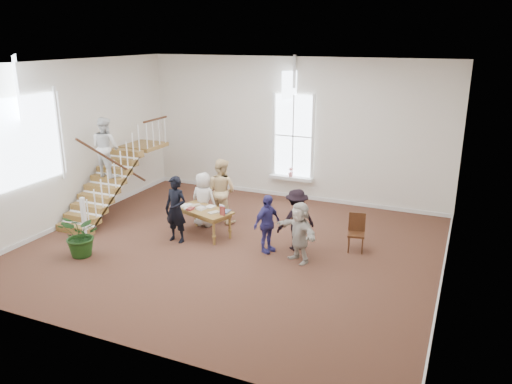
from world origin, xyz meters
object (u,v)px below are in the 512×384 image
at_px(library_table, 203,212).
at_px(elderly_woman, 204,200).
at_px(person_yellow, 221,191).
at_px(side_chair, 356,230).
at_px(woman_cluster_a, 267,224).
at_px(woman_cluster_b, 296,220).
at_px(floor_plant, 82,235).
at_px(woman_cluster_c, 299,232).
at_px(police_officer, 176,209).

relative_size(library_table, elderly_woman, 1.11).
bearing_deg(person_yellow, side_chair, -177.68).
height_order(woman_cluster_a, woman_cluster_b, woman_cluster_b).
bearing_deg(woman_cluster_a, floor_plant, 137.98).
relative_size(woman_cluster_a, floor_plant, 1.35).
relative_size(elderly_woman, side_chair, 1.63).
relative_size(person_yellow, side_chair, 1.96).
height_order(elderly_woman, woman_cluster_b, woman_cluster_b).
xyz_separation_m(library_table, floor_plant, (-2.00, -2.37, -0.10)).
height_order(woman_cluster_c, side_chair, woman_cluster_c).
xyz_separation_m(woman_cluster_a, side_chair, (1.99, 0.99, -0.21)).
bearing_deg(woman_cluster_b, floor_plant, -17.96).
xyz_separation_m(woman_cluster_b, woman_cluster_c, (0.30, -0.65, -0.04)).
height_order(police_officer, woman_cluster_c, police_officer).
bearing_deg(police_officer, woman_cluster_a, 12.79).
xyz_separation_m(person_yellow, woman_cluster_b, (2.58, -0.98, -0.15)).
distance_m(police_officer, floor_plant, 2.35).
xyz_separation_m(library_table, person_yellow, (-0.02, 1.10, 0.28)).
xyz_separation_m(elderly_woman, person_yellow, (0.30, 0.50, 0.16)).
height_order(library_table, police_officer, police_officer).
height_order(police_officer, side_chair, police_officer).
bearing_deg(police_officer, person_yellow, 82.37).
bearing_deg(woman_cluster_c, woman_cluster_b, 147.83).
distance_m(elderly_woman, side_chair, 4.28).
height_order(woman_cluster_b, side_chair, woman_cluster_b).
bearing_deg(library_table, police_officer, -104.46).
bearing_deg(police_officer, side_chair, 21.85).
distance_m(person_yellow, woman_cluster_c, 3.32).
bearing_deg(elderly_woman, floor_plant, 61.76).
bearing_deg(elderly_woman, woman_cluster_b, 171.70).
xyz_separation_m(person_yellow, floor_plant, (-1.98, -3.46, -0.38)).
bearing_deg(woman_cluster_a, elderly_woman, 88.60).
relative_size(elderly_woman, person_yellow, 0.83).
xyz_separation_m(police_officer, person_yellow, (0.40, 1.75, 0.06)).
distance_m(police_officer, side_chair, 4.57).
distance_m(elderly_woman, floor_plant, 3.41).
distance_m(library_table, woman_cluster_c, 2.91).
distance_m(library_table, side_chair, 4.00).
relative_size(library_table, woman_cluster_a, 1.17).
bearing_deg(side_chair, elderly_woman, 170.09).
bearing_deg(side_chair, woman_cluster_b, -169.44).
distance_m(woman_cluster_a, floor_plant, 4.45).
bearing_deg(elderly_woman, library_table, 119.72).
height_order(library_table, elderly_woman, elderly_woman).
bearing_deg(woman_cluster_b, police_officer, -32.11).
height_order(woman_cluster_a, woman_cluster_c, woman_cluster_a).
xyz_separation_m(floor_plant, side_chair, (5.95, 3.02, -0.02)).
distance_m(woman_cluster_b, floor_plant, 5.20).
height_order(person_yellow, woman_cluster_a, person_yellow).
relative_size(person_yellow, woman_cluster_b, 1.19).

